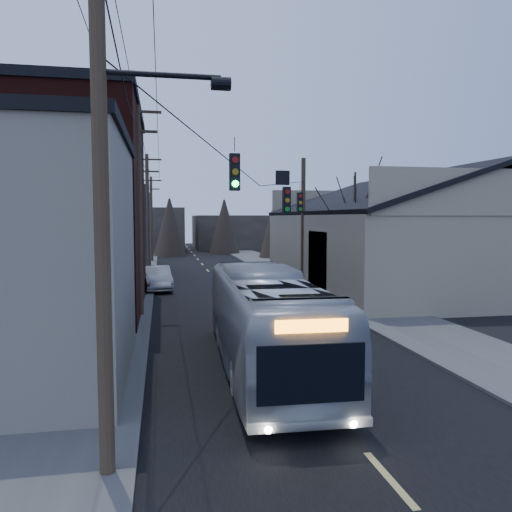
{
  "coord_description": "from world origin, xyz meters",
  "views": [
    {
      "loc": [
        -3.98,
        -6.05,
        4.72
      ],
      "look_at": [
        0.15,
        15.74,
        3.0
      ],
      "focal_mm": 35.0,
      "sensor_mm": 36.0,
      "label": 1
    }
  ],
  "objects": [
    {
      "name": "building_far_left",
      "position": [
        -6.0,
        65.0,
        3.0
      ],
      "size": [
        10.0,
        12.0,
        6.0
      ],
      "primitive_type": "cube",
      "color": "#2E2925",
      "rests_on": "ground"
    },
    {
      "name": "bare_tree",
      "position": [
        6.5,
        20.0,
        3.6
      ],
      "size": [
        0.4,
        0.4,
        7.2
      ],
      "primitive_type": "cone",
      "color": "black",
      "rests_on": "ground"
    },
    {
      "name": "bus",
      "position": [
        -0.87,
        8.81,
        1.54
      ],
      "size": [
        2.97,
        11.13,
        3.08
      ],
      "primitive_type": "imported",
      "rotation": [
        0.0,
        0.0,
        3.11
      ],
      "color": "#A3A9AF",
      "rests_on": "ground"
    },
    {
      "name": "sidewalk_left",
      "position": [
        -6.5,
        30.0,
        0.06
      ],
      "size": [
        4.0,
        110.0,
        0.12
      ],
      "primitive_type": "cube",
      "color": "#474744",
      "rests_on": "ground"
    },
    {
      "name": "building_left_far",
      "position": [
        -9.5,
        36.0,
        3.5
      ],
      "size": [
        9.0,
        14.0,
        7.0
      ],
      "primitive_type": "cube",
      "color": "#2E2925",
      "rests_on": "ground"
    },
    {
      "name": "sidewalk_right",
      "position": [
        6.5,
        30.0,
        0.06
      ],
      "size": [
        4.0,
        110.0,
        0.12
      ],
      "primitive_type": "cube",
      "color": "#474744",
      "rests_on": "ground"
    },
    {
      "name": "warehouse",
      "position": [
        13.0,
        25.0,
        2.7
      ],
      "size": [
        16.16,
        20.6,
        7.73
      ],
      "color": "gray",
      "rests_on": "ground"
    },
    {
      "name": "road_surface",
      "position": [
        0.0,
        30.0,
        0.01
      ],
      "size": [
        9.0,
        110.0,
        0.02
      ],
      "primitive_type": "cube",
      "color": "black",
      "rests_on": "ground"
    },
    {
      "name": "parked_car",
      "position": [
        -4.3,
        26.72,
        0.77
      ],
      "size": [
        2.06,
        4.81,
        1.54
      ],
      "primitive_type": "imported",
      "rotation": [
        0.0,
        0.0,
        0.09
      ],
      "color": "#9DA1A5",
      "rests_on": "ground"
    },
    {
      "name": "building_far_right",
      "position": [
        7.0,
        70.0,
        2.5
      ],
      "size": [
        12.0,
        14.0,
        5.0
      ],
      "primitive_type": "cube",
      "color": "#2E2925",
      "rests_on": "ground"
    },
    {
      "name": "utility_lines",
      "position": [
        -3.11,
        24.14,
        4.95
      ],
      "size": [
        11.24,
        45.28,
        10.5
      ],
      "color": "#382B1E",
      "rests_on": "ground"
    },
    {
      "name": "building_brick",
      "position": [
        -10.0,
        20.0,
        5.0
      ],
      "size": [
        10.0,
        12.0,
        10.0
      ],
      "primitive_type": "cube",
      "color": "black",
      "rests_on": "ground"
    }
  ]
}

